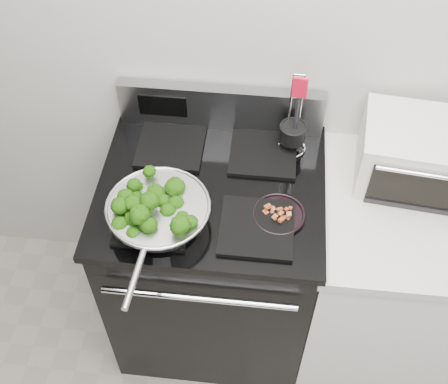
# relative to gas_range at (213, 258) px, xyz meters

# --- Properties ---
(back_wall) EXTENTS (4.00, 0.02, 2.70)m
(back_wall) POSITION_rel_gas_range_xyz_m (0.30, 0.34, 0.86)
(back_wall) COLOR beige
(back_wall) RESTS_ON ground
(gas_range) EXTENTS (0.79, 0.69, 1.13)m
(gas_range) POSITION_rel_gas_range_xyz_m (0.00, 0.00, 0.00)
(gas_range) COLOR black
(gas_range) RESTS_ON floor
(counter) EXTENTS (0.62, 0.68, 0.92)m
(counter) POSITION_rel_gas_range_xyz_m (0.68, -0.00, -0.03)
(counter) COLOR white
(counter) RESTS_ON floor
(skillet) EXTENTS (0.34, 0.54, 0.07)m
(skillet) POSITION_rel_gas_range_xyz_m (-0.15, -0.18, 0.52)
(skillet) COLOR silver
(skillet) RESTS_ON gas_range
(broccoli_pile) EXTENTS (0.27, 0.27, 0.09)m
(broccoli_pile) POSITION_rel_gas_range_xyz_m (-0.15, -0.18, 0.53)
(broccoli_pile) COLOR black
(broccoli_pile) RESTS_ON skillet
(bacon_plate) EXTENTS (0.18, 0.18, 0.04)m
(bacon_plate) POSITION_rel_gas_range_xyz_m (0.24, -0.11, 0.48)
(bacon_plate) COLOR black
(bacon_plate) RESTS_ON gas_range
(utensil_holder) EXTENTS (0.11, 0.11, 0.34)m
(utensil_holder) POSITION_rel_gas_range_xyz_m (0.27, 0.20, 0.52)
(utensil_holder) COLOR silver
(utensil_holder) RESTS_ON gas_range
(toaster_oven) EXTENTS (0.43, 0.35, 0.23)m
(toaster_oven) POSITION_rel_gas_range_xyz_m (0.70, 0.14, 0.55)
(toaster_oven) COLOR silver
(toaster_oven) RESTS_ON counter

